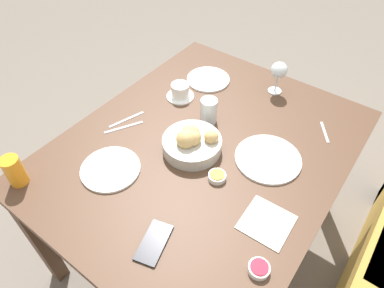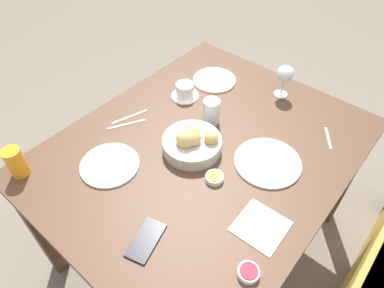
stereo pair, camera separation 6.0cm
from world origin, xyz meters
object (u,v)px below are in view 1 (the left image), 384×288
coffee_cup (180,91)px  fork_silver (126,119)px  plate_near_right (111,169)px  knife_silver (124,127)px  water_tumbler (209,111)px  bread_basket (192,142)px  plate_far_center (268,159)px  jam_bowl_honey (217,176)px  plate_near_left (208,79)px  spoon_coffee (325,132)px  wine_glass (279,71)px  cell_phone (154,243)px  jam_bowl_berry (259,269)px  napkin (267,222)px  juice_glass (15,171)px

coffee_cup → fork_silver: bearing=-18.5°
plate_near_right → coffee_cup: (-0.51, -0.06, 0.03)m
coffee_cup → knife_silver: (0.31, -0.06, -0.03)m
water_tumbler → knife_silver: (0.25, -0.26, -0.05)m
bread_basket → plate_far_center: 0.30m
fork_silver → jam_bowl_honey: bearing=85.9°
plate_near_left → spoon_coffee: (0.02, 0.60, -0.00)m
plate_far_center → knife_silver: plate_far_center is taller
plate_near_left → wine_glass: size_ratio=1.35×
spoon_coffee → cell_phone: size_ratio=0.67×
plate_near_left → jam_bowl_berry: jam_bowl_berry is taller
knife_silver → napkin: (0.05, 0.71, 0.00)m
water_tumbler → wine_glass: size_ratio=0.72×
jam_bowl_honey → napkin: 0.24m
water_tumbler → fork_silver: size_ratio=0.69×
jam_bowl_honey → knife_silver: 0.47m
water_tumbler → napkin: water_tumbler is taller
jam_bowl_honey → fork_silver: size_ratio=0.41×
bread_basket → water_tumbler: bread_basket is taller
water_tumbler → napkin: (0.30, 0.44, -0.05)m
wine_glass → coffee_cup: bearing=-48.0°
juice_glass → knife_silver: 0.45m
jam_bowl_honey → fork_silver: bearing=-94.1°
coffee_cup → jam_bowl_berry: 0.87m
plate_near_right → jam_bowl_honey: jam_bowl_honey is taller
bread_basket → cell_phone: size_ratio=1.42×
jam_bowl_honey → cell_phone: size_ratio=0.40×
plate_far_center → plate_near_left: bearing=-121.2°
water_tumbler → jam_bowl_berry: 0.68m
plate_far_center → knife_silver: 0.61m
plate_near_right → cell_phone: 0.35m
knife_silver → napkin: bearing=86.0°
plate_near_right → fork_silver: plate_near_right is taller
knife_silver → plate_near_left: bearing=169.4°
plate_near_left → fork_silver: plate_near_left is taller
fork_silver → plate_near_left: bearing=165.3°
plate_near_left → bread_basket: bearing=27.0°
juice_glass → jam_bowl_berry: (-0.22, 0.86, -0.05)m
jam_bowl_berry → fork_silver: jam_bowl_berry is taller
fork_silver → bread_basket: bearing=94.6°
napkin → cell_phone: (0.28, -0.25, 0.00)m
plate_far_center → napkin: bearing=27.0°
juice_glass → napkin: juice_glass is taller
spoon_coffee → plate_near_right: bearing=-40.1°
plate_near_left → plate_far_center: (0.29, 0.48, -0.00)m
coffee_cup → spoon_coffee: bearing=105.2°
cell_phone → spoon_coffee: bearing=163.4°
water_tumbler → cell_phone: water_tumbler is taller
wine_glass → spoon_coffee: size_ratio=1.42×
cell_phone → juice_glass: bearing=-79.3°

